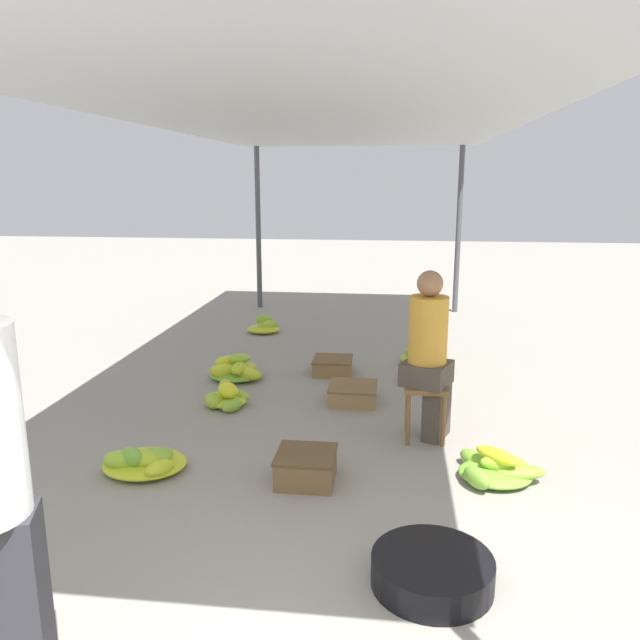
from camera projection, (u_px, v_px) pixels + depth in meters
canopy_post_back_left at (258, 229)px, 9.87m from camera, size 0.08×0.08×2.53m
canopy_post_back_right at (459, 231)px, 9.50m from camera, size 0.08×0.08×2.53m
canopy_tarp at (329, 119)px, 5.46m from camera, size 3.52×8.55×0.04m
stool at (426, 395)px, 4.92m from camera, size 0.34×0.34×0.46m
vendor_seated at (430, 353)px, 4.85m from camera, size 0.45×0.45×1.36m
basin_black at (432, 571)px, 3.18m from camera, size 0.63×0.63×0.16m
banana_pile_left_0 at (145, 461)px, 4.42m from camera, size 0.60×0.53×0.21m
banana_pile_left_1 at (225, 397)px, 5.70m from camera, size 0.45×0.50×0.24m
banana_pile_left_2 at (236, 371)px, 6.46m from camera, size 0.60×0.49×0.27m
banana_pile_left_3 at (265, 327)px, 8.42m from camera, size 0.44×0.38×0.25m
banana_pile_right_0 at (420, 372)px, 6.41m from camera, size 0.43×0.43×0.29m
banana_pile_right_1 at (495, 468)px, 4.31m from camera, size 0.60×0.60×0.24m
banana_pile_right_2 at (425, 356)px, 7.00m from camera, size 0.55×0.54×0.27m
crate_near at (353, 393)px, 5.80m from camera, size 0.44×0.44×0.17m
crate_mid at (333, 366)px, 6.66m from camera, size 0.41×0.41×0.17m
crate_far at (306, 467)px, 4.27m from camera, size 0.40×0.40×0.21m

